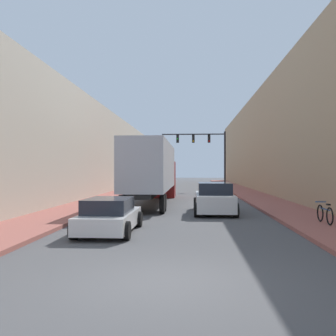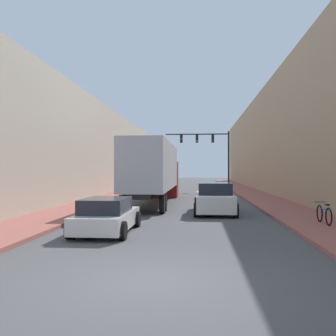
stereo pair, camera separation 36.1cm
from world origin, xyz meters
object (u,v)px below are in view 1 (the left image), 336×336
traffic_signal_gantry (208,148)px  semi_truck (153,170)px  parked_bicycle (325,214)px  suv_car (214,198)px  sedan_car (109,216)px

traffic_signal_gantry → semi_truck: bearing=-105.1°
traffic_signal_gantry → parked_bicycle: size_ratio=3.95×
semi_truck → suv_car: bearing=-54.3°
sedan_car → suv_car: (4.29, 6.60, 0.17)m
semi_truck → sedan_car: bearing=-91.9°
sedan_car → suv_car: 7.87m
sedan_car → traffic_signal_gantry: bearing=80.3°
sedan_car → parked_bicycle: sedan_car is taller
sedan_car → semi_truck: bearing=88.1°
semi_truck → parked_bicycle: 13.08m
semi_truck → parked_bicycle: size_ratio=7.86×
sedan_car → traffic_signal_gantry: traffic_signal_gantry is taller
semi_truck → sedan_car: 12.13m
sedan_car → suv_car: size_ratio=0.85×
semi_truck → traffic_signal_gantry: traffic_signal_gantry is taller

